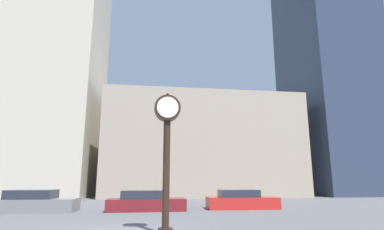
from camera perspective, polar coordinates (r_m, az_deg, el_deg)
building_tall_tower at (r=41.97m, az=-26.77°, el=16.29°), size 14.50×12.00×41.78m
building_storefront_row at (r=35.60m, az=1.48°, el=-6.23°), size 21.18×12.00×10.96m
building_glass_modern at (r=44.69m, az=23.98°, el=9.67°), size 8.89×12.00×35.22m
street_clock at (r=10.97m, az=-4.82°, el=-5.21°), size 0.96×0.75×5.03m
car_grey at (r=20.19m, az=-27.85°, el=-14.53°), size 4.68×2.05×1.24m
car_maroon at (r=18.83m, az=-8.82°, el=-16.08°), size 4.64×1.74×1.19m
car_red at (r=20.13m, az=9.38°, el=-15.79°), size 4.54×1.87×1.18m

